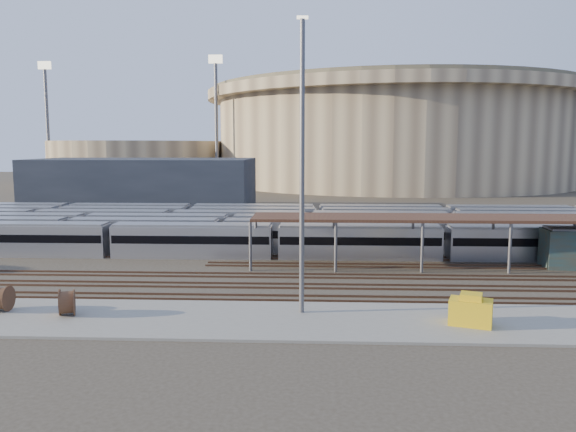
# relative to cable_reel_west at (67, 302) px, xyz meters

# --- Properties ---
(ground) EXTENTS (420.00, 420.00, 0.00)m
(ground) POSITION_rel_cable_reel_west_xyz_m (19.72, 14.85, -1.17)
(ground) COLOR #383026
(ground) RESTS_ON ground
(apron) EXTENTS (50.00, 9.00, 0.20)m
(apron) POSITION_rel_cable_reel_west_xyz_m (14.72, -0.15, -1.07)
(apron) COLOR gray
(apron) RESTS_ON ground
(subway_trains) EXTENTS (124.47, 23.90, 3.60)m
(subway_trains) POSITION_rel_cable_reel_west_xyz_m (20.11, 33.35, 0.63)
(subway_trains) COLOR #B2B1B6
(subway_trains) RESTS_ON ground
(inspection_shed) EXTENTS (60.30, 6.00, 5.30)m
(inspection_shed) POSITION_rel_cable_reel_west_xyz_m (41.72, 18.85, 3.81)
(inspection_shed) COLOR #56565B
(inspection_shed) RESTS_ON ground
(empty_tracks) EXTENTS (170.00, 9.62, 0.18)m
(empty_tracks) POSITION_rel_cable_reel_west_xyz_m (19.72, 9.85, -1.08)
(empty_tracks) COLOR #4C3323
(empty_tracks) RESTS_ON ground
(stadium) EXTENTS (124.00, 124.00, 32.50)m
(stadium) POSITION_rel_cable_reel_west_xyz_m (44.72, 154.85, 15.30)
(stadium) COLOR tan
(stadium) RESTS_ON ground
(secondary_arena) EXTENTS (56.00, 56.00, 14.00)m
(secondary_arena) POSITION_rel_cable_reel_west_xyz_m (-40.28, 144.85, 5.83)
(secondary_arena) COLOR tan
(secondary_arena) RESTS_ON ground
(service_building) EXTENTS (42.00, 20.00, 10.00)m
(service_building) POSITION_rel_cable_reel_west_xyz_m (-15.28, 69.85, 3.83)
(service_building) COLOR #1E232D
(service_building) RESTS_ON ground
(floodlight_0) EXTENTS (4.00, 1.00, 38.40)m
(floodlight_0) POSITION_rel_cable_reel_west_xyz_m (-10.28, 124.85, 19.47)
(floodlight_0) COLOR #56565B
(floodlight_0) RESTS_ON ground
(floodlight_1) EXTENTS (4.00, 1.00, 38.40)m
(floodlight_1) POSITION_rel_cable_reel_west_xyz_m (-65.28, 134.85, 19.47)
(floodlight_1) COLOR #56565B
(floodlight_1) RESTS_ON ground
(floodlight_3) EXTENTS (4.00, 1.00, 38.40)m
(floodlight_3) POSITION_rel_cable_reel_west_xyz_m (9.72, 174.85, 19.47)
(floodlight_3) COLOR #56565B
(floodlight_3) RESTS_ON ground
(cable_reel_west) EXTENTS (1.69, 2.20, 1.95)m
(cable_reel_west) POSITION_rel_cable_reel_west_xyz_m (0.00, 0.00, 0.00)
(cable_reel_west) COLOR brown
(cable_reel_west) RESTS_ON apron
(cable_reel_east) EXTENTS (1.08, 1.94, 1.93)m
(cable_reel_east) POSITION_rel_cable_reel_west_xyz_m (-5.40, 0.85, -0.01)
(cable_reel_east) COLOR brown
(cable_reel_east) RESTS_ON apron
(yard_light_pole) EXTENTS (0.82, 0.36, 21.42)m
(yard_light_pole) POSITION_rel_cable_reel_west_xyz_m (17.20, 1.54, 9.82)
(yard_light_pole) COLOR #56565B
(yard_light_pole) RESTS_ON apron
(yellow_equipment) EXTENTS (3.28, 2.62, 1.78)m
(yellow_equipment) POSITION_rel_cable_reel_west_xyz_m (29.00, -0.88, -0.08)
(yellow_equipment) COLOR gold
(yellow_equipment) RESTS_ON apron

